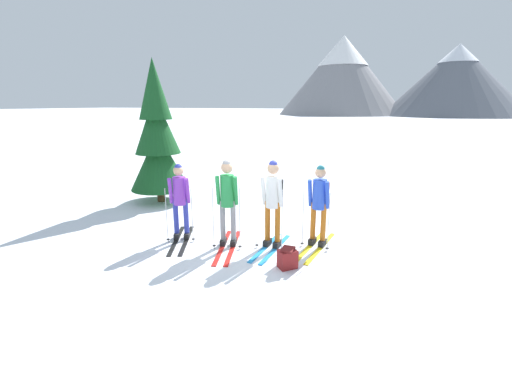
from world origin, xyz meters
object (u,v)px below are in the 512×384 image
object	(u,v)px
skier_in_white	(273,199)
skier_in_blue	(319,201)
pine_tree_near	(157,139)
backpack_on_snow_front	(288,258)
skier_in_purple	(180,199)
skier_in_green	(228,198)

from	to	relation	value
skier_in_white	skier_in_blue	bearing A→B (deg)	25.45
skier_in_white	pine_tree_near	xyz separation A→B (m)	(-4.29, 2.04, 0.86)
backpack_on_snow_front	skier_in_purple	bearing A→B (deg)	169.59
skier_in_green	skier_in_blue	bearing A→B (deg)	21.37
skier_in_purple	skier_in_green	distance (m)	1.12
skier_in_purple	pine_tree_near	bearing A→B (deg)	134.03
skier_in_green	pine_tree_near	size ratio (longest dim) A/B	0.44
skier_in_white	skier_in_blue	distance (m)	0.96
skier_in_purple	skier_in_blue	world-z (taller)	skier_in_blue
skier_in_green	pine_tree_near	bearing A→B (deg)	145.82
backpack_on_snow_front	skier_in_blue	bearing A→B (deg)	76.26
skier_in_purple	skier_in_blue	distance (m)	2.95
skier_in_purple	skier_in_green	bearing A→B (deg)	3.30
pine_tree_near	backpack_on_snow_front	size ratio (longest dim) A/B	10.49
skier_in_purple	pine_tree_near	size ratio (longest dim) A/B	0.40
skier_in_green	backpack_on_snow_front	bearing A→B (deg)	-20.22
skier_in_purple	skier_in_white	bearing A→B (deg)	9.61
skier_in_purple	backpack_on_snow_front	bearing A→B (deg)	-10.41
skier_in_green	backpack_on_snow_front	size ratio (longest dim) A/B	4.61
skier_in_white	backpack_on_snow_front	size ratio (longest dim) A/B	4.60
skier_in_purple	backpack_on_snow_front	size ratio (longest dim) A/B	4.24
skier_in_purple	skier_in_blue	size ratio (longest dim) A/B	0.93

